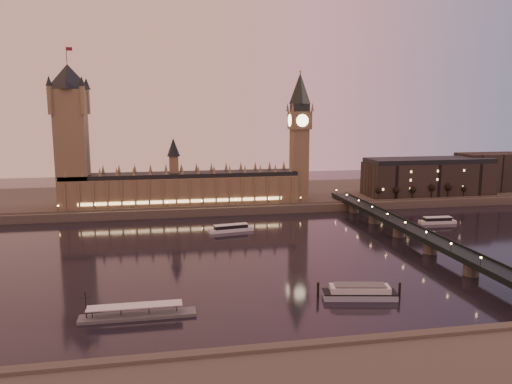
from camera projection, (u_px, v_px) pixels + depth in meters
ground at (263, 252)px, 281.87m from camera, size 700.00×700.00×0.00m
far_embankment at (259, 196)px, 446.75m from camera, size 560.00×130.00×6.00m
palace_of_westminster at (182, 185)px, 388.22m from camera, size 180.00×26.62×52.00m
victoria_tower at (71, 128)px, 366.37m from camera, size 31.68×31.68×118.00m
big_ben at (299, 129)px, 398.33m from camera, size 17.68×17.68×104.00m
westminster_bridge at (413, 235)px, 297.63m from camera, size 13.20×260.00×15.30m
city_block at (450, 175)px, 440.55m from camera, size 155.00×45.00×34.00m
bare_tree_0 at (378, 191)px, 406.68m from camera, size 5.23×5.23×10.63m
bare_tree_1 at (396, 190)px, 409.50m from camera, size 5.23×5.23×10.63m
bare_tree_2 at (413, 190)px, 412.32m from camera, size 5.23×5.23×10.63m
bare_tree_3 at (431, 189)px, 415.14m from camera, size 5.23×5.23×10.63m
bare_tree_4 at (448, 189)px, 417.96m from camera, size 5.23×5.23×10.63m
bare_tree_5 at (464, 188)px, 420.78m from camera, size 5.23×5.23×10.63m
cruise_boat_a at (231, 228)px, 329.53m from camera, size 30.60×11.34×4.79m
cruise_boat_b at (437, 221)px, 352.36m from camera, size 26.27×7.74×4.80m
moored_barge at (360, 292)px, 213.49m from camera, size 35.48×14.61×6.62m
pontoon_pier at (137, 314)px, 194.22m from camera, size 44.88×7.48×11.97m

